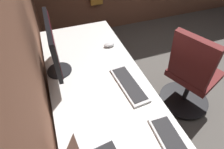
{
  "coord_description": "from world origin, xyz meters",
  "views": [
    {
      "loc": [
        -0.8,
        1.78,
        1.77
      ],
      "look_at": [
        0.0,
        1.49,
        0.95
      ],
      "focal_mm": 29.48,
      "sensor_mm": 36.0,
      "label": 1
    }
  ],
  "objects_px": {
    "keyboard_spare": "(175,147)",
    "monitor_primary": "(53,46)",
    "mouse_main": "(109,45)",
    "keyboard_main": "(129,84)",
    "office_chair": "(190,77)",
    "drawer_pedestal": "(95,102)"
  },
  "relations": [
    {
      "from": "keyboard_main",
      "to": "monitor_primary",
      "type": "bearing_deg",
      "value": 53.83
    },
    {
      "from": "drawer_pedestal",
      "to": "keyboard_spare",
      "type": "height_order",
      "value": "keyboard_spare"
    },
    {
      "from": "monitor_primary",
      "to": "keyboard_spare",
      "type": "relative_size",
      "value": 1.28
    },
    {
      "from": "keyboard_spare",
      "to": "office_chair",
      "type": "xyz_separation_m",
      "value": [
        0.65,
        -0.7,
        -0.28
      ]
    },
    {
      "from": "office_chair",
      "to": "monitor_primary",
      "type": "bearing_deg",
      "value": 79.04
    },
    {
      "from": "monitor_primary",
      "to": "office_chair",
      "type": "distance_m",
      "value": 1.35
    },
    {
      "from": "keyboard_spare",
      "to": "mouse_main",
      "type": "xyz_separation_m",
      "value": [
        1.08,
        0.02,
        0.01
      ]
    },
    {
      "from": "keyboard_spare",
      "to": "mouse_main",
      "type": "relative_size",
      "value": 4.08
    },
    {
      "from": "drawer_pedestal",
      "to": "mouse_main",
      "type": "height_order",
      "value": "mouse_main"
    },
    {
      "from": "monitor_primary",
      "to": "office_chair",
      "type": "relative_size",
      "value": 0.56
    },
    {
      "from": "keyboard_spare",
      "to": "monitor_primary",
      "type": "bearing_deg",
      "value": 30.53
    },
    {
      "from": "keyboard_spare",
      "to": "mouse_main",
      "type": "height_order",
      "value": "mouse_main"
    },
    {
      "from": "monitor_primary",
      "to": "mouse_main",
      "type": "distance_m",
      "value": 0.59
    },
    {
      "from": "keyboard_spare",
      "to": "office_chair",
      "type": "bearing_deg",
      "value": -47.17
    },
    {
      "from": "keyboard_main",
      "to": "mouse_main",
      "type": "height_order",
      "value": "mouse_main"
    },
    {
      "from": "monitor_primary",
      "to": "mouse_main",
      "type": "bearing_deg",
      "value": -69.1
    },
    {
      "from": "drawer_pedestal",
      "to": "keyboard_main",
      "type": "xyz_separation_m",
      "value": [
        -0.22,
        -0.24,
        0.39
      ]
    },
    {
      "from": "mouse_main",
      "to": "office_chair",
      "type": "xyz_separation_m",
      "value": [
        -0.43,
        -0.72,
        -0.29
      ]
    },
    {
      "from": "keyboard_main",
      "to": "office_chair",
      "type": "relative_size",
      "value": 0.44
    },
    {
      "from": "drawer_pedestal",
      "to": "office_chair",
      "type": "xyz_separation_m",
      "value": [
        -0.11,
        -0.99,
        0.11
      ]
    },
    {
      "from": "keyboard_main",
      "to": "keyboard_spare",
      "type": "relative_size",
      "value": 1.01
    },
    {
      "from": "monitor_primary",
      "to": "office_chair",
      "type": "height_order",
      "value": "monitor_primary"
    }
  ]
}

